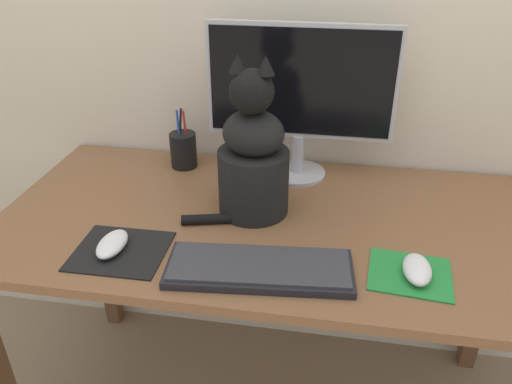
{
  "coord_description": "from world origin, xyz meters",
  "views": [
    {
      "loc": [
        0.14,
        -1.08,
        1.43
      ],
      "look_at": [
        -0.03,
        -0.1,
        0.87
      ],
      "focal_mm": 35.0,
      "sensor_mm": 36.0,
      "label": 1
    }
  ],
  "objects_px": {
    "computer_mouse_left": "(112,244)",
    "pen_cup": "(183,150)",
    "computer_mouse_right": "(417,269)",
    "keyboard": "(259,268)",
    "monitor": "(300,92)",
    "cat": "(253,158)"
  },
  "relations": [
    {
      "from": "computer_mouse_left",
      "to": "pen_cup",
      "type": "relative_size",
      "value": 0.62
    },
    {
      "from": "monitor",
      "to": "cat",
      "type": "bearing_deg",
      "value": -112.13
    },
    {
      "from": "computer_mouse_left",
      "to": "pen_cup",
      "type": "xyz_separation_m",
      "value": [
        0.03,
        0.46,
        0.04
      ]
    },
    {
      "from": "computer_mouse_right",
      "to": "pen_cup",
      "type": "bearing_deg",
      "value": 145.73
    },
    {
      "from": "computer_mouse_right",
      "to": "keyboard",
      "type": "bearing_deg",
      "value": -173.26
    },
    {
      "from": "monitor",
      "to": "keyboard",
      "type": "bearing_deg",
      "value": -94.26
    },
    {
      "from": "keyboard",
      "to": "computer_mouse_left",
      "type": "height_order",
      "value": "computer_mouse_left"
    },
    {
      "from": "computer_mouse_left",
      "to": "cat",
      "type": "bearing_deg",
      "value": 38.77
    },
    {
      "from": "keyboard",
      "to": "computer_mouse_left",
      "type": "xyz_separation_m",
      "value": [
        -0.35,
        0.02,
        0.01
      ]
    },
    {
      "from": "computer_mouse_right",
      "to": "cat",
      "type": "bearing_deg",
      "value": 151.48
    },
    {
      "from": "monitor",
      "to": "cat",
      "type": "relative_size",
      "value": 1.28
    },
    {
      "from": "computer_mouse_left",
      "to": "cat",
      "type": "xyz_separation_m",
      "value": [
        0.29,
        0.23,
        0.13
      ]
    },
    {
      "from": "monitor",
      "to": "computer_mouse_left",
      "type": "height_order",
      "value": "monitor"
    },
    {
      "from": "pen_cup",
      "to": "cat",
      "type": "bearing_deg",
      "value": -41.79
    },
    {
      "from": "computer_mouse_right",
      "to": "cat",
      "type": "height_order",
      "value": "cat"
    },
    {
      "from": "monitor",
      "to": "keyboard",
      "type": "distance_m",
      "value": 0.54
    },
    {
      "from": "keyboard",
      "to": "computer_mouse_right",
      "type": "bearing_deg",
      "value": 1.53
    },
    {
      "from": "computer_mouse_left",
      "to": "pen_cup",
      "type": "distance_m",
      "value": 0.46
    },
    {
      "from": "keyboard",
      "to": "computer_mouse_left",
      "type": "relative_size",
      "value": 3.67
    },
    {
      "from": "monitor",
      "to": "keyboard",
      "type": "height_order",
      "value": "monitor"
    },
    {
      "from": "keyboard",
      "to": "computer_mouse_right",
      "type": "height_order",
      "value": "computer_mouse_right"
    },
    {
      "from": "keyboard",
      "to": "computer_mouse_right",
      "type": "relative_size",
      "value": 3.85
    }
  ]
}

